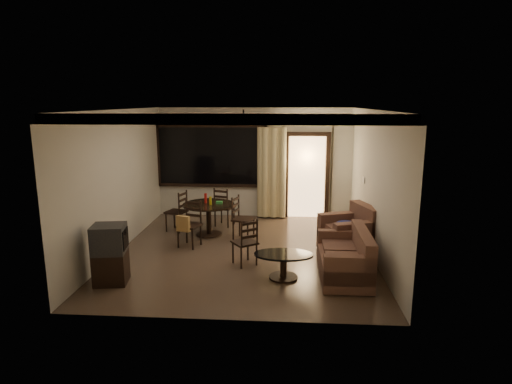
# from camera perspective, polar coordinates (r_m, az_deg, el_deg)

# --- Properties ---
(ground) EXTENTS (5.50, 5.50, 0.00)m
(ground) POSITION_cam_1_polar(r_m,az_deg,el_deg) (8.66, -1.58, -7.92)
(ground) COLOR #7F6651
(ground) RESTS_ON ground
(room_shell) EXTENTS (5.50, 6.70, 5.50)m
(room_shell) POSITION_cam_1_polar(r_m,az_deg,el_deg) (9.94, 2.76, 5.52)
(room_shell) COLOR beige
(room_shell) RESTS_ON ground
(dining_table) EXTENTS (1.15, 1.15, 0.94)m
(dining_table) POSITION_cam_1_polar(r_m,az_deg,el_deg) (9.60, -6.32, -2.45)
(dining_table) COLOR black
(dining_table) RESTS_ON ground
(dining_chair_west) EXTENTS (0.53, 0.53, 0.95)m
(dining_chair_west) POSITION_cam_1_polar(r_m,az_deg,el_deg) (10.09, -10.50, -3.55)
(dining_chair_west) COLOR black
(dining_chair_west) RESTS_ON ground
(dining_chair_east) EXTENTS (0.53, 0.53, 0.95)m
(dining_chair_east) POSITION_cam_1_polar(r_m,az_deg,el_deg) (9.32, -1.74, -4.64)
(dining_chair_east) COLOR black
(dining_chair_east) RESTS_ON ground
(dining_chair_south) EXTENTS (0.53, 0.56, 0.95)m
(dining_chair_south) POSITION_cam_1_polar(r_m,az_deg,el_deg) (8.96, -8.90, -5.33)
(dining_chair_south) COLOR black
(dining_chair_south) RESTS_ON ground
(dining_chair_north) EXTENTS (0.53, 0.53, 0.95)m
(dining_chair_north) POSITION_cam_1_polar(r_m,az_deg,el_deg) (10.35, -4.24, -2.97)
(dining_chair_north) COLOR black
(dining_chair_north) RESTS_ON ground
(tv_cabinet) EXTENTS (0.59, 0.54, 0.99)m
(tv_cabinet) POSITION_cam_1_polar(r_m,az_deg,el_deg) (7.47, -18.86, -7.84)
(tv_cabinet) COLOR black
(tv_cabinet) RESTS_ON ground
(sofa) EXTENTS (0.81, 1.51, 0.80)m
(sofa) POSITION_cam_1_polar(r_m,az_deg,el_deg) (7.51, 12.08, -8.78)
(sofa) COLOR #4B2D23
(sofa) RESTS_ON ground
(armchair) EXTENTS (1.18, 1.18, 0.94)m
(armchair) POSITION_cam_1_polar(r_m,az_deg,el_deg) (8.67, 12.52, -5.50)
(armchair) COLOR #4B2D23
(armchair) RESTS_ON ground
(coffee_table) EXTENTS (1.00, 0.60, 0.44)m
(coffee_table) POSITION_cam_1_polar(r_m,az_deg,el_deg) (7.34, 3.69, -9.28)
(coffee_table) COLOR black
(coffee_table) RESTS_ON ground
(side_chair) EXTENTS (0.55, 0.55, 0.89)m
(side_chair) POSITION_cam_1_polar(r_m,az_deg,el_deg) (7.92, -1.48, -7.84)
(side_chair) COLOR black
(side_chair) RESTS_ON ground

